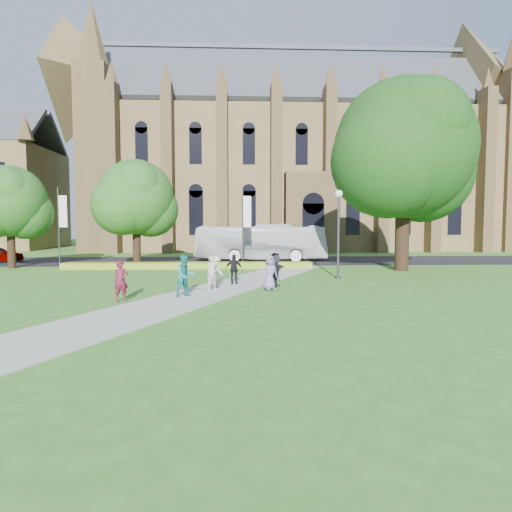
{
  "coord_description": "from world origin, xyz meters",
  "views": [
    {
      "loc": [
        1.39,
        -20.16,
        3.23
      ],
      "look_at": [
        2.47,
        3.15,
        1.6
      ],
      "focal_mm": 32.0,
      "sensor_mm": 36.0,
      "label": 1
    }
  ],
  "objects_px": {
    "streetlamp": "(339,223)",
    "tour_coach": "(261,242)",
    "large_tree": "(404,149)",
    "pedestrian_0": "(121,281)"
  },
  "relations": [
    {
      "from": "streetlamp",
      "to": "tour_coach",
      "type": "height_order",
      "value": "streetlamp"
    },
    {
      "from": "large_tree",
      "to": "pedestrian_0",
      "type": "bearing_deg",
      "value": -143.69
    },
    {
      "from": "streetlamp",
      "to": "pedestrian_0",
      "type": "xyz_separation_m",
      "value": [
        -10.87,
        -7.53,
        -2.42
      ]
    },
    {
      "from": "large_tree",
      "to": "pedestrian_0",
      "type": "height_order",
      "value": "large_tree"
    },
    {
      "from": "large_tree",
      "to": "tour_coach",
      "type": "xyz_separation_m",
      "value": [
        -9.31,
        8.96,
        -6.74
      ]
    },
    {
      "from": "streetlamp",
      "to": "large_tree",
      "type": "distance_m",
      "value": 8.73
    },
    {
      "from": "streetlamp",
      "to": "pedestrian_0",
      "type": "height_order",
      "value": "streetlamp"
    },
    {
      "from": "large_tree",
      "to": "pedestrian_0",
      "type": "relative_size",
      "value": 7.9
    },
    {
      "from": "tour_coach",
      "to": "pedestrian_0",
      "type": "distance_m",
      "value": 22.16
    },
    {
      "from": "tour_coach",
      "to": "pedestrian_0",
      "type": "xyz_separation_m",
      "value": [
        -7.06,
        -20.99,
        -0.75
      ]
    }
  ]
}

